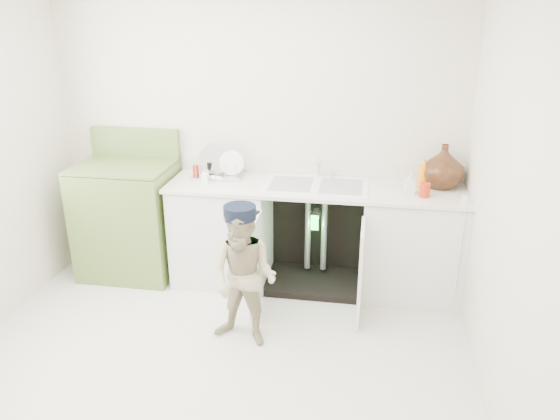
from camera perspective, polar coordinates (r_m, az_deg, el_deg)
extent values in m
plane|color=#BDB6A6|center=(3.91, -6.82, -15.40)|extent=(3.50, 3.50, 0.00)
cube|color=silver|center=(4.72, -2.45, 8.07)|extent=(3.50, 2.50, 0.02)
cube|color=silver|center=(2.08, -19.99, -11.41)|extent=(3.50, 2.50, 0.02)
cube|color=silver|center=(3.28, 22.91, 0.36)|extent=(2.50, 3.00, 0.02)
cube|color=silver|center=(4.76, -5.98, -2.33)|extent=(0.80, 0.60, 0.86)
cube|color=silver|center=(4.62, 13.56, -3.60)|extent=(0.80, 0.60, 0.86)
cube|color=black|center=(4.87, 3.98, -1.71)|extent=(0.80, 0.06, 0.86)
cube|color=black|center=(4.80, 3.53, -7.35)|extent=(0.80, 0.60, 0.06)
cylinder|color=gray|center=(4.71, 2.93, -2.23)|extent=(0.05, 0.05, 0.70)
cylinder|color=gray|center=(4.70, 4.62, -2.34)|extent=(0.05, 0.05, 0.70)
cylinder|color=gray|center=(4.60, 3.76, -0.59)|extent=(0.07, 0.18, 0.07)
cube|color=silver|center=(4.25, -2.50, -5.74)|extent=(0.03, 0.40, 0.76)
cube|color=silver|center=(4.17, 8.39, -6.51)|extent=(0.02, 0.40, 0.76)
cube|color=silver|center=(4.46, 3.77, 2.34)|extent=(2.44, 0.64, 0.03)
cube|color=silver|center=(4.70, 4.17, 4.51)|extent=(2.44, 0.02, 0.15)
cube|color=white|center=(4.45, 3.78, 2.46)|extent=(0.85, 0.55, 0.02)
cube|color=gray|center=(4.47, 1.17, 2.73)|extent=(0.34, 0.40, 0.01)
cube|color=gray|center=(4.44, 6.42, 2.43)|extent=(0.34, 0.40, 0.01)
cylinder|color=silver|center=(4.63, 4.09, 4.44)|extent=(0.03, 0.03, 0.17)
cylinder|color=silver|center=(4.55, 4.04, 5.13)|extent=(0.02, 0.14, 0.02)
cylinder|color=silver|center=(4.64, 5.43, 3.78)|extent=(0.04, 0.04, 0.06)
cylinder|color=white|center=(4.33, 18.28, -4.09)|extent=(0.01, 0.01, 0.70)
cube|color=white|center=(4.28, 18.70, 1.04)|extent=(0.04, 0.02, 0.06)
cube|color=silver|center=(4.71, -6.39, 3.64)|extent=(0.43, 0.29, 0.02)
cylinder|color=silver|center=(4.72, -6.81, 4.62)|extent=(0.27, 0.10, 0.26)
cylinder|color=white|center=(4.66, -5.05, 4.36)|extent=(0.21, 0.06, 0.21)
cylinder|color=silver|center=(4.65, -8.81, 4.20)|extent=(0.01, 0.01, 0.13)
cylinder|color=silver|center=(4.63, -7.79, 4.16)|extent=(0.01, 0.01, 0.13)
cylinder|color=silver|center=(4.60, -6.75, 4.12)|extent=(0.01, 0.01, 0.13)
cylinder|color=silver|center=(4.58, -5.71, 4.07)|extent=(0.01, 0.01, 0.13)
cylinder|color=silver|center=(4.56, -4.66, 4.03)|extent=(0.01, 0.01, 0.13)
imported|color=#452913|center=(4.55, 16.68, 4.42)|extent=(0.34, 0.34, 0.35)
imported|color=orange|center=(4.51, 14.77, 3.76)|extent=(0.09, 0.10, 0.25)
imported|color=silver|center=(4.36, 13.44, 2.78)|extent=(0.08, 0.08, 0.18)
cylinder|color=red|center=(4.32, 14.90, 2.03)|extent=(0.08, 0.08, 0.11)
cylinder|color=#A31E0E|center=(4.72, -8.78, 4.05)|extent=(0.05, 0.05, 0.10)
cylinder|color=tan|center=(4.62, -7.75, 3.59)|extent=(0.06, 0.06, 0.08)
cylinder|color=black|center=(4.72, -7.35, 4.26)|extent=(0.04, 0.04, 0.12)
cube|color=white|center=(4.52, -7.84, 3.25)|extent=(0.05, 0.05, 0.09)
cube|color=#597132|center=(5.00, -15.51, -1.09)|extent=(0.81, 0.65, 0.98)
cube|color=#597132|center=(4.84, -16.10, 4.47)|extent=(0.81, 0.65, 0.02)
cube|color=#597132|center=(5.05, -14.90, 6.85)|extent=(0.81, 0.06, 0.26)
cylinder|color=black|center=(4.79, -19.08, 3.89)|extent=(0.18, 0.18, 0.02)
cylinder|color=silver|center=(4.79, -19.09, 4.02)|extent=(0.21, 0.21, 0.01)
cylinder|color=black|center=(5.07, -17.42, 4.98)|extent=(0.18, 0.18, 0.02)
cylinder|color=silver|center=(5.06, -17.43, 5.11)|extent=(0.21, 0.21, 0.01)
cylinder|color=black|center=(4.62, -14.63, 3.73)|extent=(0.18, 0.18, 0.02)
cylinder|color=silver|center=(4.61, -14.64, 3.88)|extent=(0.21, 0.21, 0.01)
cylinder|color=black|center=(4.90, -13.16, 4.86)|extent=(0.18, 0.18, 0.02)
cylinder|color=silver|center=(4.89, -13.17, 5.00)|extent=(0.21, 0.21, 0.01)
imported|color=tan|center=(3.83, -3.79, -7.11)|extent=(0.57, 0.48, 1.02)
cylinder|color=black|center=(3.62, -3.97, -0.40)|extent=(0.26, 0.26, 0.09)
cube|color=black|center=(3.72, -3.30, -0.37)|extent=(0.19, 0.12, 0.01)
cube|color=black|center=(4.20, 3.64, -1.30)|extent=(0.07, 0.01, 0.14)
cube|color=#26F23F|center=(4.19, 3.63, -1.34)|extent=(0.06, 0.00, 0.12)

